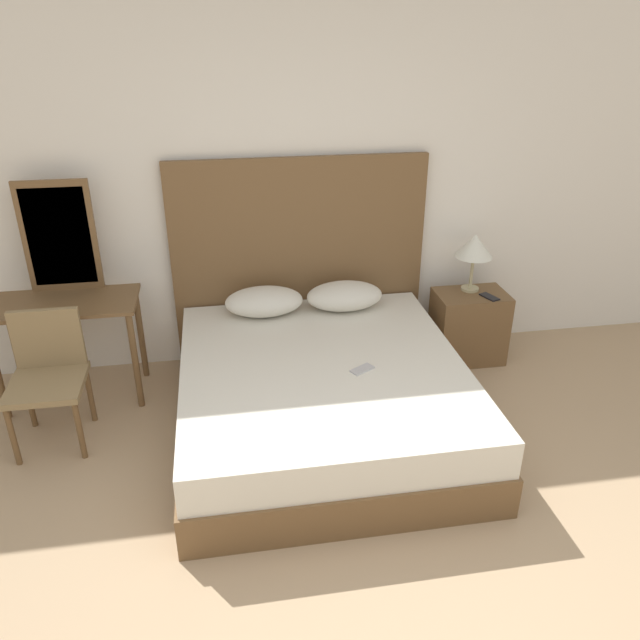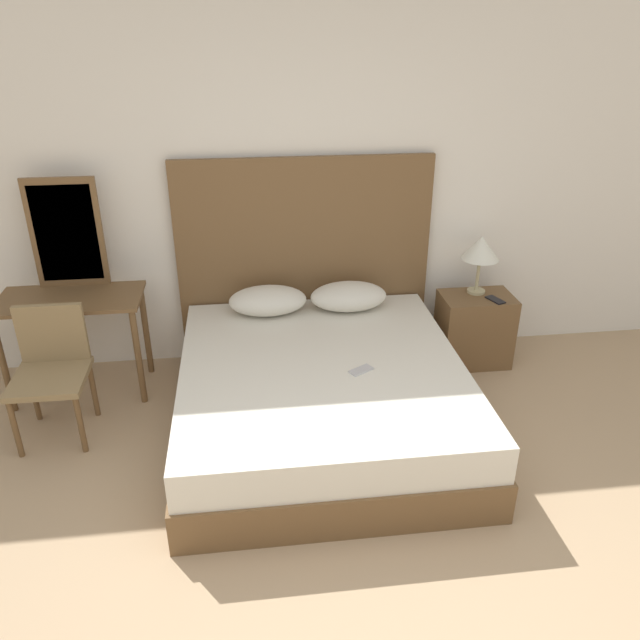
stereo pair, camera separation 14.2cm
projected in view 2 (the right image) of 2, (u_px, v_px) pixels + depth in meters
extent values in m
cube|color=white|center=(307.00, 181.00, 4.44)|extent=(10.00, 0.06, 2.70)
cube|color=brown|center=(322.00, 411.00, 4.01)|extent=(1.77, 1.96, 0.25)
cube|color=silver|center=(322.00, 379.00, 3.90)|extent=(1.74, 1.92, 0.23)
cube|color=brown|center=(305.00, 262.00, 4.62)|extent=(1.86, 0.05, 1.54)
ellipsoid|color=silver|center=(268.00, 300.00, 4.45)|extent=(0.55, 0.34, 0.20)
ellipsoid|color=silver|center=(349.00, 296.00, 4.52)|extent=(0.55, 0.34, 0.20)
cube|color=#B7B7BC|center=(361.00, 370.00, 3.77)|extent=(0.16, 0.14, 0.01)
cube|color=brown|center=(474.00, 329.00, 4.72)|extent=(0.53, 0.35, 0.55)
cylinder|color=tan|center=(476.00, 291.00, 4.66)|extent=(0.13, 0.13, 0.02)
cylinder|color=tan|center=(478.00, 275.00, 4.60)|extent=(0.02, 0.02, 0.25)
cone|color=silver|center=(481.00, 248.00, 4.51)|extent=(0.27, 0.27, 0.17)
cube|color=black|center=(495.00, 300.00, 4.53)|extent=(0.12, 0.17, 0.01)
cube|color=brown|center=(69.00, 299.00, 4.16)|extent=(0.94, 0.49, 0.02)
cylinder|color=brown|center=(4.00, 365.00, 4.09)|extent=(0.04, 0.04, 0.70)
cylinder|color=brown|center=(138.00, 357.00, 4.19)|extent=(0.04, 0.04, 0.70)
cylinder|color=brown|center=(22.00, 337.00, 4.45)|extent=(0.04, 0.04, 0.70)
cylinder|color=brown|center=(146.00, 330.00, 4.55)|extent=(0.04, 0.04, 0.70)
cube|color=brown|center=(67.00, 233.00, 4.18)|extent=(0.47, 0.03, 0.75)
cube|color=#B2BCC6|center=(66.00, 234.00, 4.17)|extent=(0.40, 0.01, 0.66)
cube|color=olive|center=(50.00, 379.00, 3.81)|extent=(0.44, 0.45, 0.04)
cube|color=olive|center=(52.00, 333.00, 3.90)|extent=(0.41, 0.04, 0.38)
cylinder|color=brown|center=(15.00, 429.00, 3.71)|extent=(0.04, 0.04, 0.40)
cylinder|color=brown|center=(81.00, 424.00, 3.76)|extent=(0.04, 0.04, 0.40)
cylinder|color=brown|center=(34.00, 394.00, 4.06)|extent=(0.04, 0.04, 0.40)
cylinder|color=brown|center=(93.00, 390.00, 4.11)|extent=(0.04, 0.04, 0.40)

